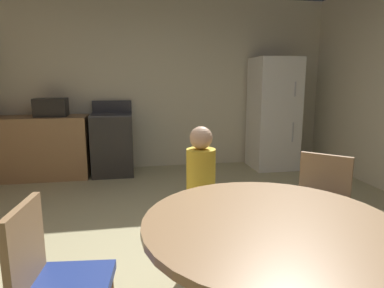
{
  "coord_description": "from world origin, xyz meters",
  "views": [
    {
      "loc": [
        -0.33,
        -2.32,
        1.43
      ],
      "look_at": [
        0.29,
        1.13,
        0.75
      ],
      "focal_mm": 31.44,
      "sensor_mm": 36.0,
      "label": 1
    }
  ],
  "objects_px": {
    "refrigerator": "(273,114)",
    "chair_west": "(53,279)",
    "person_child": "(201,193)",
    "dining_table": "(269,250)",
    "oven_range": "(113,144)",
    "microwave": "(51,107)",
    "chair_northeast": "(320,205)"
  },
  "relations": [
    {
      "from": "refrigerator",
      "to": "chair_west",
      "type": "relative_size",
      "value": 2.02
    },
    {
      "from": "chair_west",
      "to": "person_child",
      "type": "height_order",
      "value": "person_child"
    },
    {
      "from": "dining_table",
      "to": "person_child",
      "type": "xyz_separation_m",
      "value": [
        -0.14,
        0.96,
        -0.03
      ]
    },
    {
      "from": "oven_range",
      "to": "dining_table",
      "type": "bearing_deg",
      "value": -75.78
    },
    {
      "from": "microwave",
      "to": "chair_west",
      "type": "height_order",
      "value": "microwave"
    },
    {
      "from": "chair_northeast",
      "to": "microwave",
      "type": "bearing_deg",
      "value": -95.46
    },
    {
      "from": "person_child",
      "to": "chair_northeast",
      "type": "bearing_deg",
      "value": 67.82
    },
    {
      "from": "microwave",
      "to": "dining_table",
      "type": "relative_size",
      "value": 0.35
    },
    {
      "from": "chair_northeast",
      "to": "chair_west",
      "type": "bearing_deg",
      "value": -25.89
    },
    {
      "from": "chair_west",
      "to": "person_child",
      "type": "bearing_deg",
      "value": 49.56
    },
    {
      "from": "microwave",
      "to": "person_child",
      "type": "bearing_deg",
      "value": -59.1
    },
    {
      "from": "refrigerator",
      "to": "person_child",
      "type": "distance_m",
      "value": 3.21
    },
    {
      "from": "chair_northeast",
      "to": "refrigerator",
      "type": "bearing_deg",
      "value": -152.72
    },
    {
      "from": "microwave",
      "to": "person_child",
      "type": "distance_m",
      "value": 3.21
    },
    {
      "from": "oven_range",
      "to": "refrigerator",
      "type": "relative_size",
      "value": 0.62
    },
    {
      "from": "microwave",
      "to": "chair_northeast",
      "type": "bearing_deg",
      "value": -49.64
    },
    {
      "from": "dining_table",
      "to": "person_child",
      "type": "relative_size",
      "value": 1.14
    },
    {
      "from": "refrigerator",
      "to": "oven_range",
      "type": "bearing_deg",
      "value": 178.79
    },
    {
      "from": "refrigerator",
      "to": "chair_northeast",
      "type": "height_order",
      "value": "refrigerator"
    },
    {
      "from": "oven_range",
      "to": "chair_northeast",
      "type": "distance_m",
      "value": 3.38
    },
    {
      "from": "microwave",
      "to": "chair_northeast",
      "type": "height_order",
      "value": "microwave"
    },
    {
      "from": "chair_west",
      "to": "person_child",
      "type": "xyz_separation_m",
      "value": [
        0.89,
        0.85,
        0.08
      ]
    },
    {
      "from": "refrigerator",
      "to": "person_child",
      "type": "xyz_separation_m",
      "value": [
        -1.75,
        -2.68,
        -0.3
      ]
    },
    {
      "from": "dining_table",
      "to": "oven_range",
      "type": "bearing_deg",
      "value": 104.22
    },
    {
      "from": "refrigerator",
      "to": "person_child",
      "type": "relative_size",
      "value": 1.61
    },
    {
      "from": "refrigerator",
      "to": "microwave",
      "type": "distance_m",
      "value": 3.38
    },
    {
      "from": "dining_table",
      "to": "chair_west",
      "type": "height_order",
      "value": "chair_west"
    },
    {
      "from": "oven_range",
      "to": "refrigerator",
      "type": "height_order",
      "value": "refrigerator"
    },
    {
      "from": "oven_range",
      "to": "person_child",
      "type": "relative_size",
      "value": 1.01
    },
    {
      "from": "refrigerator",
      "to": "person_child",
      "type": "bearing_deg",
      "value": -123.09
    },
    {
      "from": "dining_table",
      "to": "chair_west",
      "type": "relative_size",
      "value": 1.43
    },
    {
      "from": "oven_range",
      "to": "microwave",
      "type": "xyz_separation_m",
      "value": [
        -0.84,
        -0.0,
        0.56
      ]
    }
  ]
}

